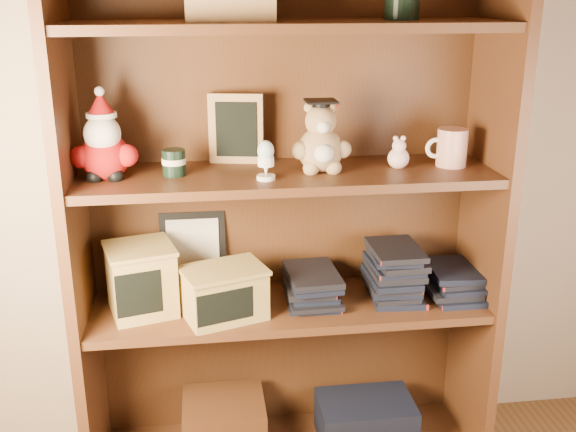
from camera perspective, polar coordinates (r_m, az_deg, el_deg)
name	(u,v)px	position (r m, az deg, el deg)	size (l,w,h in m)	color
room_envelope	(469,12)	(0.51, 15.06, 16.34)	(3.04, 3.04, 2.51)	brown
bookcase	(285,224)	(1.96, -0.27, -0.67)	(1.20, 0.35, 1.60)	#4E2B16
shelf_lower	(288,306)	(2.01, 0.00, -7.67)	(1.14, 0.33, 0.02)	#4E2B16
shelf_upper	(288,176)	(1.86, 0.00, 3.43)	(1.14, 0.33, 0.02)	#4E2B16
santa_plush	(104,145)	(1.83, -15.33, 5.83)	(0.18, 0.13, 0.25)	#A50F0F
teachers_tin	(174,162)	(1.84, -9.64, 4.51)	(0.06, 0.06, 0.07)	black
chalkboard_plaque	(236,130)	(1.94, -4.42, 7.29)	(0.16, 0.10, 0.20)	#9E7547
egg_cup	(266,159)	(1.77, -1.89, 4.87)	(0.05, 0.05, 0.10)	white
grad_teddy_bear	(321,144)	(1.85, 2.79, 6.12)	(0.17, 0.14, 0.20)	tan
pink_figurine	(399,155)	(1.92, 9.34, 5.09)	(0.06, 0.06, 0.09)	beige
teacher_mug	(451,148)	(1.96, 13.64, 5.65)	(0.12, 0.09, 0.11)	silver
certificate_frame	(193,251)	(2.06, -8.02, -2.99)	(0.20, 0.05, 0.24)	black
treats_box	(141,279)	(1.95, -12.32, -5.23)	(0.22, 0.22, 0.20)	tan
pencils_box	(224,293)	(1.89, -5.44, -6.47)	(0.26, 0.22, 0.15)	tan
book_stack_left	(312,286)	(1.99, 2.08, -5.98)	(0.14, 0.20, 0.10)	black
book_stack_mid	(395,272)	(2.03, 9.01, -4.70)	(0.14, 0.20, 0.16)	black
book_stack_right	(452,281)	(2.10, 13.70, -5.37)	(0.14, 0.20, 0.08)	black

